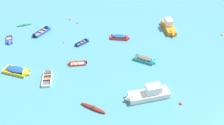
# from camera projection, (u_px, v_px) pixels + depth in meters

# --- Properties ---
(rowboat_white_near_left) EXTENTS (2.00, 3.74, 1.13)m
(rowboat_white_near_left) POSITION_uv_depth(u_px,v_px,m) (48.00, 75.00, 32.10)
(rowboat_white_near_left) COLOR #4C4C51
(rowboat_white_near_left) RESTS_ON ground_plane
(rowboat_red_outer_right) EXTENTS (3.63, 1.35, 1.19)m
(rowboat_red_outer_right) POSITION_uv_depth(u_px,v_px,m) (123.00, 37.00, 39.95)
(rowboat_red_outer_right) COLOR #4C4C51
(rowboat_red_outer_right) RESTS_ON ground_plane
(rowboat_blue_far_back) EXTENTS (2.68, 4.26, 1.17)m
(rowboat_blue_far_back) POSITION_uv_depth(u_px,v_px,m) (45.00, 30.00, 42.24)
(rowboat_blue_far_back) COLOR #99754C
(rowboat_blue_far_back) RESTS_ON ground_plane
(kayak_maroon_cluster_outer) EXTENTS (3.50, 1.78, 0.34)m
(kayak_maroon_cluster_outer) POSITION_uv_depth(u_px,v_px,m) (93.00, 108.00, 27.23)
(kayak_maroon_cluster_outer) COLOR maroon
(kayak_maroon_cluster_outer) RESTS_ON ground_plane
(rowboat_deep_blue_midfield_right) EXTENTS (2.36, 2.67, 0.80)m
(rowboat_deep_blue_midfield_right) POSITION_uv_depth(u_px,v_px,m) (85.00, 41.00, 39.11)
(rowboat_deep_blue_midfield_right) COLOR #4C4C51
(rowboat_deep_blue_midfield_right) RESTS_ON ground_plane
(rowboat_turquoise_near_camera) EXTENTS (3.78, 2.34, 1.16)m
(rowboat_turquoise_near_camera) POSITION_uv_depth(u_px,v_px,m) (148.00, 60.00, 34.58)
(rowboat_turquoise_near_camera) COLOR #99754C
(rowboat_turquoise_near_camera) RESTS_ON ground_plane
(rowboat_yellow_back_row_center) EXTENTS (4.44, 2.28, 1.44)m
(rowboat_yellow_back_row_center) POSITION_uv_depth(u_px,v_px,m) (20.00, 71.00, 32.38)
(rowboat_yellow_back_row_center) COLOR beige
(rowboat_yellow_back_row_center) RESTS_ON ground_plane
(kayak_green_midfield_left) EXTENTS (2.78, 1.81, 0.28)m
(kayak_green_midfield_left) POSITION_uv_depth(u_px,v_px,m) (24.00, 25.00, 43.93)
(kayak_green_midfield_left) COLOR #288C3D
(kayak_green_midfield_left) RESTS_ON ground_plane
(motor_launch_white_center) EXTENTS (6.13, 3.54, 2.17)m
(motor_launch_white_center) POSITION_uv_depth(u_px,v_px,m) (146.00, 94.00, 28.41)
(motor_launch_white_center) COLOR white
(motor_launch_white_center) RESTS_ON ground_plane
(motor_launch_orange_back_row_right) EXTENTS (2.65, 5.93, 2.16)m
(motor_launch_orange_back_row_right) POSITION_uv_depth(u_px,v_px,m) (169.00, 27.00, 42.10)
(motor_launch_orange_back_row_right) COLOR orange
(motor_launch_orange_back_row_right) RESTS_ON ground_plane
(rowboat_red_far_right) EXTENTS (3.07, 1.58, 0.90)m
(rowboat_red_far_right) POSITION_uv_depth(u_px,v_px,m) (73.00, 64.00, 34.15)
(rowboat_red_far_right) COLOR beige
(rowboat_red_far_right) RESTS_ON ground_plane
(rowboat_blue_foreground_center) EXTENTS (2.20, 3.10, 0.93)m
(rowboat_blue_foreground_center) POSITION_uv_depth(u_px,v_px,m) (9.00, 42.00, 38.92)
(rowboat_blue_foreground_center) COLOR #99754C
(rowboat_blue_foreground_center) RESTS_ON ground_plane
(mooring_buoy_near_foreground) EXTENTS (0.44, 0.44, 0.44)m
(mooring_buoy_near_foreground) POSITION_uv_depth(u_px,v_px,m) (70.00, 20.00, 45.94)
(mooring_buoy_near_foreground) COLOR red
(mooring_buoy_near_foreground) RESTS_ON ground_plane
(mooring_buoy_midfield) EXTENTS (0.44, 0.44, 0.44)m
(mooring_buoy_midfield) POSITION_uv_depth(u_px,v_px,m) (222.00, 35.00, 41.13)
(mooring_buoy_midfield) COLOR orange
(mooring_buoy_midfield) RESTS_ON ground_plane
(mooring_buoy_trailing) EXTENTS (0.42, 0.42, 0.42)m
(mooring_buoy_trailing) POSITION_uv_depth(u_px,v_px,m) (77.00, 23.00, 44.82)
(mooring_buoy_trailing) COLOR red
(mooring_buoy_trailing) RESTS_ON ground_plane
(mooring_buoy_between_boats_right) EXTENTS (0.44, 0.44, 0.44)m
(mooring_buoy_between_boats_right) POSITION_uv_depth(u_px,v_px,m) (180.00, 104.00, 27.94)
(mooring_buoy_between_boats_right) COLOR red
(mooring_buoy_between_boats_right) RESTS_ON ground_plane
(mooring_buoy_central) EXTENTS (0.34, 0.34, 0.34)m
(mooring_buoy_central) POSITION_uv_depth(u_px,v_px,m) (64.00, 42.00, 39.14)
(mooring_buoy_central) COLOR orange
(mooring_buoy_central) RESTS_ON ground_plane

